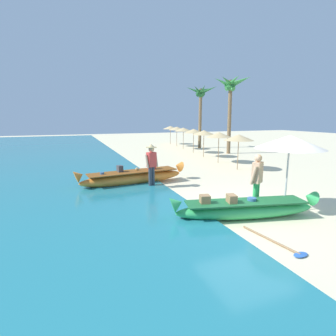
% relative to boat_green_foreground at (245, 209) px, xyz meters
% --- Properties ---
extents(ground_plane, '(80.00, 80.00, 0.00)m').
position_rel_boat_green_foreground_xyz_m(ground_plane, '(0.50, 0.53, -0.28)').
color(ground_plane, beige).
extents(boat_green_foreground, '(4.32, 1.57, 0.78)m').
position_rel_boat_green_foreground_xyz_m(boat_green_foreground, '(0.00, 0.00, 0.00)').
color(boat_green_foreground, '#38B760').
rests_on(boat_green_foreground, ground).
extents(boat_orange_midground, '(4.83, 1.35, 0.89)m').
position_rel_boat_green_foreground_xyz_m(boat_orange_midground, '(-2.02, 4.87, 0.04)').
color(boat_orange_midground, orange).
rests_on(boat_orange_midground, ground).
extents(person_vendor_hatted, '(0.58, 0.44, 1.77)m').
position_rel_boat_green_foreground_xyz_m(person_vendor_hatted, '(-1.45, 4.11, 0.74)').
color(person_vendor_hatted, '#333842').
rests_on(person_vendor_hatted, ground).
extents(person_tourist_customer, '(0.58, 0.45, 1.73)m').
position_rel_boat_green_foreground_xyz_m(person_tourist_customer, '(0.70, 0.41, 0.70)').
color(person_tourist_customer, green).
rests_on(person_tourist_customer, ground).
extents(patio_umbrella_large, '(1.97, 1.97, 2.30)m').
position_rel_boat_green_foreground_xyz_m(patio_umbrella_large, '(1.47, 0.04, 1.81)').
color(patio_umbrella_large, '#B7B7BC').
rests_on(patio_umbrella_large, ground).
extents(parasol_row_0, '(1.60, 1.60, 1.91)m').
position_rel_boat_green_foreground_xyz_m(parasol_row_0, '(4.03, 6.01, 1.47)').
color(parasol_row_0, '#8E6B47').
rests_on(parasol_row_0, ground).
extents(parasol_row_1, '(1.60, 1.60, 1.91)m').
position_rel_boat_green_foreground_xyz_m(parasol_row_1, '(4.24, 8.32, 1.47)').
color(parasol_row_1, '#8E6B47').
rests_on(parasol_row_1, ground).
extents(parasol_row_2, '(1.60, 1.60, 1.91)m').
position_rel_boat_green_foreground_xyz_m(parasol_row_2, '(4.55, 10.80, 1.47)').
color(parasol_row_2, '#8E6B47').
rests_on(parasol_row_2, ground).
extents(parasol_row_3, '(1.60, 1.60, 1.91)m').
position_rel_boat_green_foreground_xyz_m(parasol_row_3, '(4.86, 13.06, 1.47)').
color(parasol_row_3, '#8E6B47').
rests_on(parasol_row_3, ground).
extents(parasol_row_4, '(1.60, 1.60, 1.91)m').
position_rel_boat_green_foreground_xyz_m(parasol_row_4, '(5.16, 15.69, 1.47)').
color(parasol_row_4, '#8E6B47').
rests_on(parasol_row_4, ground).
extents(parasol_row_5, '(1.60, 1.60, 1.91)m').
position_rel_boat_green_foreground_xyz_m(parasol_row_5, '(5.53, 18.06, 1.47)').
color(parasol_row_5, '#8E6B47').
rests_on(parasol_row_5, ground).
extents(parasol_row_6, '(1.60, 1.60, 1.91)m').
position_rel_boat_green_foreground_xyz_m(parasol_row_6, '(5.72, 20.25, 1.47)').
color(parasol_row_6, '#8E6B47').
rests_on(parasol_row_6, ground).
extents(palm_tree_tall_inland, '(2.79, 2.89, 5.88)m').
position_rel_boat_green_foreground_xyz_m(palm_tree_tall_inland, '(7.25, 11.74, 4.53)').
color(palm_tree_tall_inland, brown).
rests_on(palm_tree_tall_inland, ground).
extents(palm_tree_leaning_seaward, '(2.58, 2.99, 5.62)m').
position_rel_boat_green_foreground_xyz_m(palm_tree_leaning_seaward, '(6.96, 15.95, 4.33)').
color(palm_tree_leaning_seaward, brown).
rests_on(palm_tree_leaning_seaward, ground).
extents(paddle, '(0.43, 1.72, 0.05)m').
position_rel_boat_green_foreground_xyz_m(paddle, '(-0.29, -1.62, -0.25)').
color(paddle, '#8E6B47').
rests_on(paddle, ground).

